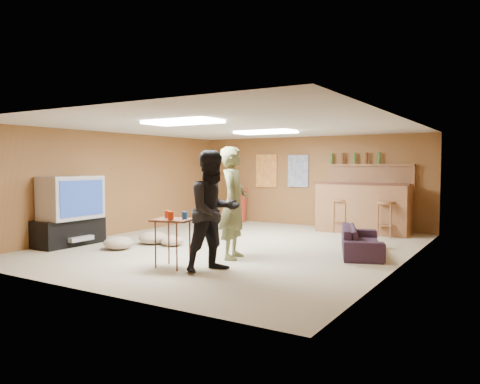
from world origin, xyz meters
The scene contains 32 objects.
ground centered at (0.00, 0.00, 0.00)m, with size 7.00×7.00×0.00m, color tan.
ceiling centered at (0.00, 0.00, 2.20)m, with size 6.00×7.00×0.02m, color silver.
wall_back centered at (0.00, 3.50, 1.10)m, with size 6.00×0.02×2.20m, color brown.
wall_front centered at (0.00, -3.50, 1.10)m, with size 6.00×0.02×2.20m, color brown.
wall_left centered at (-3.00, 0.00, 1.10)m, with size 0.02×7.00×2.20m, color brown.
wall_right centered at (3.00, 0.00, 1.10)m, with size 0.02×7.00×2.20m, color brown.
tv_stand centered at (-2.72, -1.50, 0.25)m, with size 0.55×1.30×0.50m, color black.
dvd_box centered at (-2.50, -1.50, 0.15)m, with size 0.35×0.50×0.08m, color #B2B2B7.
tv_body centered at (-2.65, -1.50, 0.90)m, with size 0.60×1.10×0.80m, color #B2B2B7.
tv_screen centered at (-2.34, -1.50, 0.90)m, with size 0.02×0.95×0.65m, color navy.
bar_counter centered at (1.50, 2.95, 0.55)m, with size 2.00×0.60×1.10m, color brown.
bar_lip centered at (1.50, 2.70, 1.10)m, with size 2.10×0.12×0.05m, color #422115.
bar_shelf centered at (1.50, 3.40, 1.50)m, with size 2.00×0.18×0.05m, color brown.
bar_backing centered at (1.50, 3.42, 1.20)m, with size 2.00×0.14×0.60m, color brown.
poster_left centered at (-1.20, 3.46, 1.35)m, with size 0.60×0.03×0.85m, color #BF3F26.
poster_right centered at (-0.30, 3.46, 1.35)m, with size 0.55×0.03×0.80m, color #334C99.
folding_chair_stack centered at (-2.00, 3.30, 0.45)m, with size 0.50×0.14×0.90m, color #B03020.
ceiling_panel_front centered at (0.00, -1.50, 2.17)m, with size 1.20×0.60×0.04m, color white.
ceiling_panel_back centered at (0.00, 1.20, 2.17)m, with size 1.20×0.60×0.04m, color white.
person_olive centered at (0.57, -0.92, 0.90)m, with size 0.66×0.43×1.80m, color brown.
person_black centered at (0.81, -1.83, 0.86)m, with size 0.83×0.65×1.72m, color black.
sofa centered at (2.22, 0.50, 0.23)m, with size 1.60×0.63×0.47m, color black.
tray_table centered at (0.17, -1.96, 0.36)m, with size 0.55×0.44×0.72m, color #422115.
cup_red_near centered at (0.03, -1.91, 0.77)m, with size 0.08×0.08×0.11m, color #BB2C0C.
cup_red_far centered at (0.23, -2.07, 0.78)m, with size 0.09×0.09×0.12m, color #BB2C0C.
cup_blue centered at (0.32, -1.88, 0.77)m, with size 0.08×0.08×0.11m, color #164798.
bar_stool_left centered at (1.07, 2.77, 0.62)m, with size 0.39×0.39×1.24m, color brown, non-canonical shape.
bar_stool_right centered at (2.09, 2.62, 0.66)m, with size 0.42×0.42×1.32m, color brown, non-canonical shape.
cushion_near_tv centered at (-1.48, -0.57, 0.12)m, with size 0.54×0.54×0.24m, color gray.
cushion_mid centered at (-1.02, -0.54, 0.10)m, with size 0.43×0.43×0.19m, color gray.
cushion_far centered at (-1.62, -1.32, 0.12)m, with size 0.52×0.52×0.23m, color gray.
bottle_row centered at (1.16, 3.38, 1.65)m, with size 1.20×0.08×0.26m, color #3F7233, non-canonical shape.
Camera 1 is at (4.57, -7.23, 1.52)m, focal length 35.00 mm.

